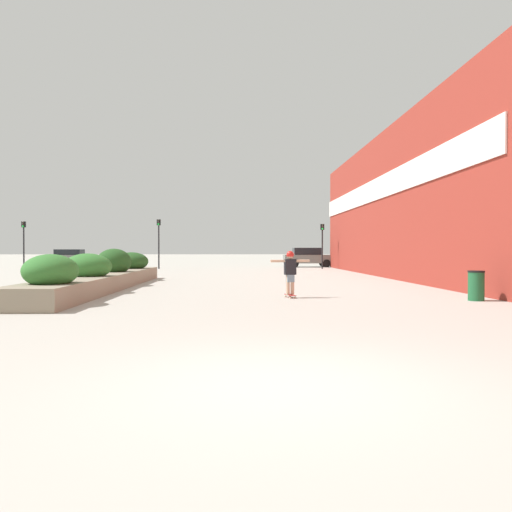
% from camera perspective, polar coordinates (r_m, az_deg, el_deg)
% --- Properties ---
extents(ground_plane, '(300.00, 300.00, 0.00)m').
position_cam_1_polar(ground_plane, '(5.69, 3.60, -14.44)').
color(ground_plane, '#ADA89E').
extents(building_wall_right, '(0.67, 41.25, 7.80)m').
position_cam_1_polar(building_wall_right, '(22.60, 18.82, 6.85)').
color(building_wall_right, maroon).
rests_on(building_wall_right, ground_plane).
extents(planter_box, '(1.71, 14.58, 1.53)m').
position_cam_1_polar(planter_box, '(19.67, -16.99, -2.07)').
color(planter_box, gray).
rests_on(planter_box, ground_plane).
extents(skateboard, '(0.33, 0.67, 0.09)m').
position_cam_1_polar(skateboard, '(15.49, 3.92, -4.52)').
color(skateboard, maroon).
rests_on(skateboard, ground_plane).
extents(skateboarder, '(1.25, 0.37, 1.36)m').
position_cam_1_polar(skateboarder, '(15.44, 3.93, -1.40)').
color(skateboarder, tan).
rests_on(skateboarder, skateboard).
extents(trash_bin, '(0.47, 0.47, 0.87)m').
position_cam_1_polar(trash_bin, '(15.87, 23.86, -3.11)').
color(trash_bin, '#1E5B33').
rests_on(trash_bin, ground_plane).
extents(car_leftmost, '(4.29, 2.06, 1.64)m').
position_cam_1_polar(car_leftmost, '(42.74, 6.03, -0.12)').
color(car_leftmost, slate).
rests_on(car_leftmost, ground_plane).
extents(car_center_left, '(4.18, 1.91, 1.50)m').
position_cam_1_polar(car_center_left, '(48.33, -20.68, -0.12)').
color(car_center_left, slate).
rests_on(car_center_left, ground_plane).
extents(traffic_light_left, '(0.28, 0.30, 3.81)m').
position_cam_1_polar(traffic_light_left, '(39.09, -11.06, 2.31)').
color(traffic_light_left, black).
rests_on(traffic_light_left, ground_plane).
extents(traffic_light_right, '(0.28, 0.30, 3.46)m').
position_cam_1_polar(traffic_light_right, '(38.79, 7.59, 2.03)').
color(traffic_light_right, black).
rests_on(traffic_light_right, ground_plane).
extents(traffic_light_far_left, '(0.28, 0.30, 3.64)m').
position_cam_1_polar(traffic_light_far_left, '(42.05, -25.03, 2.00)').
color(traffic_light_far_left, black).
rests_on(traffic_light_far_left, ground_plane).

